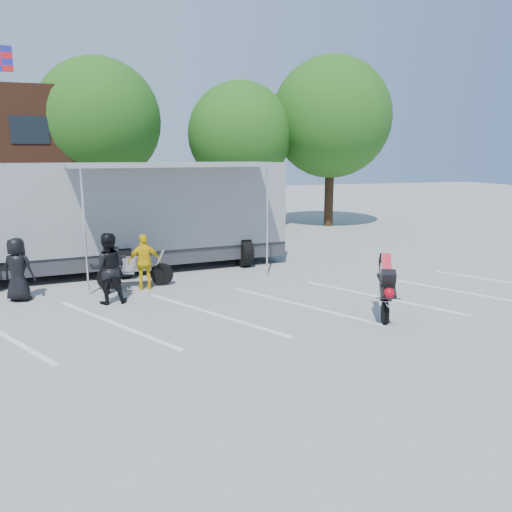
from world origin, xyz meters
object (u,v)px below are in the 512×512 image
stunt_bike_rider (381,316)px  spectator_leather_b (112,264)px  spectator_leather_c (108,268)px  tree_left (99,121)px  spectator_leather_a (18,269)px  tree_right (331,118)px  spectator_hivis (145,262)px  tree_mid (240,135)px  parked_motorcycle (136,287)px  transporter_truck (135,269)px

stunt_bike_rider → spectator_leather_b: bearing=171.3°
stunt_bike_rider → spectator_leather_c: (-6.38, 3.25, 0.96)m
tree_left → spectator_leather_a: (-2.57, -12.22, -4.69)m
tree_right → spectator_hivis: (-11.18, -10.59, -5.05)m
spectator_leather_a → spectator_leather_b: spectator_leather_a is taller
tree_mid → tree_right: tree_right is taller
parked_motorcycle → transporter_truck: bearing=-2.2°
tree_left → stunt_bike_rider: bearing=-69.6°
tree_left → tree_right: (12.00, -1.50, 0.31)m
transporter_truck → tree_mid: bearing=47.6°
transporter_truck → spectator_hivis: size_ratio=6.95×
tree_left → tree_mid: tree_left is taller
tree_right → spectator_leather_a: size_ratio=5.22×
stunt_bike_rider → spectator_leather_a: (-8.70, 4.25, 0.87)m
tree_right → parked_motorcycle: tree_right is taller
transporter_truck → stunt_bike_rider: (5.38, -7.18, 0.00)m
stunt_bike_rider → spectator_leather_b: spectator_leather_b is taller
parked_motorcycle → spectator_leather_a: spectator_leather_a is taller
tree_left → parked_motorcycle: size_ratio=3.76×
spectator_hivis → stunt_bike_rider: bearing=138.6°
tree_right → spectator_leather_b: (-12.11, -10.83, -5.00)m
tree_left → tree_right: size_ratio=0.95×
tree_mid → spectator_leather_b: bearing=-122.1°
transporter_truck → spectator_leather_c: spectator_leather_c is taller
spectator_leather_b → spectator_leather_c: bearing=102.3°
tree_right → stunt_bike_rider: size_ratio=5.18×
stunt_bike_rider → spectator_leather_a: bearing=178.8°
tree_mid → transporter_truck: tree_mid is taller
tree_left → tree_mid: (7.00, -1.00, -0.62)m
spectator_leather_c → spectator_hivis: spectator_leather_c is taller
transporter_truck → parked_motorcycle: transporter_truck is taller
tree_right → spectator_hivis: bearing=-136.6°
transporter_truck → spectator_leather_c: (-0.99, -3.93, 0.96)m
spectator_leather_c → tree_left: bearing=-91.6°
parked_motorcycle → spectator_leather_c: bearing=153.1°
tree_left → tree_right: bearing=-7.1°
tree_mid → spectator_leather_b: size_ratio=4.40×
spectator_hivis → tree_right: bearing=-138.4°
tree_mid → tree_right: bearing=-5.7°
tree_mid → tree_right: 5.11m
tree_right → spectator_leather_c: size_ratio=4.77×
tree_left → spectator_hivis: 13.01m
parked_motorcycle → stunt_bike_rider: size_ratio=1.30×
tree_right → spectator_leather_c: (-12.25, -11.72, -4.92)m
stunt_bike_rider → spectator_leather_c: bearing=177.8°
spectator_leather_b → spectator_leather_c: spectator_leather_c is taller
stunt_bike_rider → spectator_leather_c: size_ratio=0.92×
tree_mid → spectator_leather_a: (-9.57, -11.22, -4.07)m
tree_right → spectator_leather_a: (-14.57, -10.72, -5.00)m
tree_mid → spectator_hivis: tree_mid is taller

